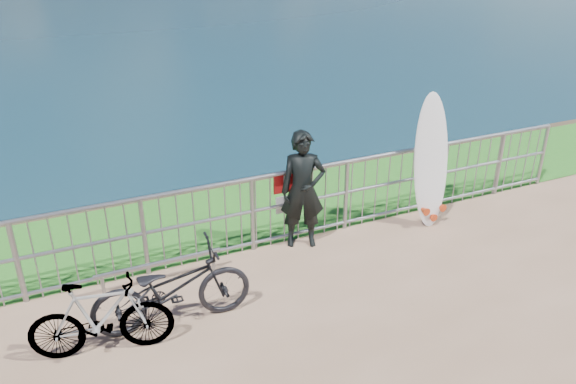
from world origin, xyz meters
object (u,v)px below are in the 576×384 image
surfer (303,190)px  bicycle_near (172,288)px  bicycle_far (101,318)px  surfboard (431,166)px

surfer → bicycle_near: surfer is taller
surfer → bicycle_far: bearing=-137.3°
surfer → bicycle_near: size_ratio=0.94×
bicycle_far → bicycle_near: bearing=-65.3°
surfboard → bicycle_near: bearing=-168.7°
surfboard → bicycle_near: (-4.20, -0.84, -0.46)m
surfboard → bicycle_far: size_ratio=1.36×
surfboard → bicycle_near: surfboard is taller
surfer → surfboard: (2.06, -0.18, 0.08)m
surfboard → bicycle_far: surfboard is taller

